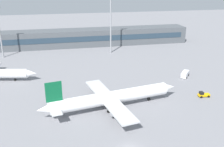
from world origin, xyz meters
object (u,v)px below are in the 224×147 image
airplane_near (112,98)px  baggage_tug_yellow (203,94)px  floodlight_tower_west (111,19)px  service_van_white (185,74)px

airplane_near → baggage_tug_yellow: size_ratio=11.43×
baggage_tug_yellow → airplane_near: bearing=-178.2°
airplane_near → floodlight_tower_west: 60.96m
baggage_tug_yellow → floodlight_tower_west: bearing=107.0°
service_van_white → floodlight_tower_west: (-20.34, 39.65, 15.71)m
airplane_near → floodlight_tower_west: (11.95, 58.20, 13.64)m
floodlight_tower_west → baggage_tug_yellow: bearing=-73.0°
baggage_tug_yellow → floodlight_tower_west: floodlight_tower_west is taller
baggage_tug_yellow → service_van_white: (2.79, 17.60, 0.31)m
airplane_near → service_van_white: bearing=29.9°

